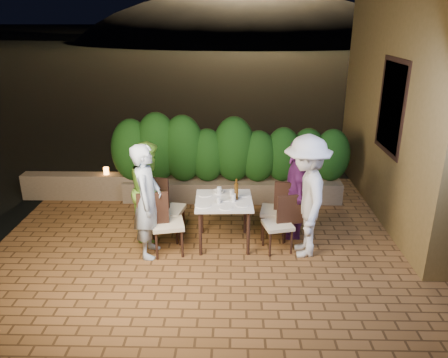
{
  "coord_description": "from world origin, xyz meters",
  "views": [
    {
      "loc": [
        0.21,
        -5.62,
        3.38
      ],
      "look_at": [
        0.08,
        0.62,
        1.05
      ],
      "focal_mm": 35.0,
      "sensor_mm": 36.0,
      "label": 1
    }
  ],
  "objects_px": {
    "chair_left_front": "(168,223)",
    "chair_right_front": "(278,224)",
    "diner_purple": "(296,189)",
    "chair_left_back": "(168,209)",
    "diner_white": "(306,197)",
    "dining_table": "(224,222)",
    "chair_right_back": "(275,210)",
    "diner_blue": "(147,201)",
    "diner_green": "(150,190)",
    "beer_bottle": "(236,189)",
    "parapet_lamp": "(106,171)",
    "bowl": "(218,192)"
  },
  "relations": [
    {
      "from": "chair_left_front",
      "to": "chair_right_front",
      "type": "bearing_deg",
      "value": -8.22
    },
    {
      "from": "diner_purple",
      "to": "chair_left_back",
      "type": "bearing_deg",
      "value": -83.68
    },
    {
      "from": "chair_right_front",
      "to": "diner_white",
      "type": "xyz_separation_m",
      "value": [
        0.38,
        -0.08,
        0.47
      ]
    },
    {
      "from": "dining_table",
      "to": "diner_white",
      "type": "distance_m",
      "value": 1.34
    },
    {
      "from": "chair_right_front",
      "to": "diner_purple",
      "type": "relative_size",
      "value": 0.55
    },
    {
      "from": "diner_purple",
      "to": "chair_left_front",
      "type": "bearing_deg",
      "value": -70.22
    },
    {
      "from": "diner_white",
      "to": "chair_left_back",
      "type": "bearing_deg",
      "value": -102.46
    },
    {
      "from": "chair_right_back",
      "to": "diner_blue",
      "type": "xyz_separation_m",
      "value": [
        -1.92,
        -0.59,
        0.39
      ]
    },
    {
      "from": "chair_right_front",
      "to": "diner_green",
      "type": "relative_size",
      "value": 0.56
    },
    {
      "from": "beer_bottle",
      "to": "diner_green",
      "type": "distance_m",
      "value": 1.4
    },
    {
      "from": "beer_bottle",
      "to": "diner_white",
      "type": "relative_size",
      "value": 0.18
    },
    {
      "from": "dining_table",
      "to": "diner_green",
      "type": "bearing_deg",
      "value": 167.31
    },
    {
      "from": "chair_left_front",
      "to": "diner_purple",
      "type": "xyz_separation_m",
      "value": [
        1.97,
        0.61,
        0.32
      ]
    },
    {
      "from": "chair_left_back",
      "to": "diner_white",
      "type": "relative_size",
      "value": 0.55
    },
    {
      "from": "diner_purple",
      "to": "chair_right_back",
      "type": "bearing_deg",
      "value": -76.49
    },
    {
      "from": "diner_green",
      "to": "diner_purple",
      "type": "height_order",
      "value": "diner_purple"
    },
    {
      "from": "diner_purple",
      "to": "parapet_lamp",
      "type": "xyz_separation_m",
      "value": [
        -3.47,
        1.47,
        -0.24
      ]
    },
    {
      "from": "diner_blue",
      "to": "diner_green",
      "type": "distance_m",
      "value": 0.62
    },
    {
      "from": "beer_bottle",
      "to": "bowl",
      "type": "xyz_separation_m",
      "value": [
        -0.29,
        0.24,
        -0.14
      ]
    },
    {
      "from": "diner_blue",
      "to": "diner_white",
      "type": "relative_size",
      "value": 0.94
    },
    {
      "from": "chair_right_front",
      "to": "chair_left_back",
      "type": "bearing_deg",
      "value": -25.93
    },
    {
      "from": "diner_blue",
      "to": "diner_purple",
      "type": "height_order",
      "value": "diner_blue"
    },
    {
      "from": "beer_bottle",
      "to": "chair_right_back",
      "type": "height_order",
      "value": "beer_bottle"
    },
    {
      "from": "beer_bottle",
      "to": "bowl",
      "type": "distance_m",
      "value": 0.4
    },
    {
      "from": "dining_table",
      "to": "bowl",
      "type": "xyz_separation_m",
      "value": [
        -0.1,
        0.26,
        0.4
      ]
    },
    {
      "from": "dining_table",
      "to": "parapet_lamp",
      "type": "distance_m",
      "value": 2.94
    },
    {
      "from": "chair_left_back",
      "to": "chair_right_back",
      "type": "relative_size",
      "value": 1.07
    },
    {
      "from": "chair_left_front",
      "to": "chair_right_front",
      "type": "height_order",
      "value": "chair_left_front"
    },
    {
      "from": "chair_left_back",
      "to": "chair_right_back",
      "type": "bearing_deg",
      "value": 12.72
    },
    {
      "from": "dining_table",
      "to": "beer_bottle",
      "type": "xyz_separation_m",
      "value": [
        0.19,
        0.02,
        0.54
      ]
    },
    {
      "from": "parapet_lamp",
      "to": "diner_purple",
      "type": "bearing_deg",
      "value": -23.01
    },
    {
      "from": "diner_green",
      "to": "diner_white",
      "type": "relative_size",
      "value": 0.86
    },
    {
      "from": "chair_left_front",
      "to": "chair_left_back",
      "type": "relative_size",
      "value": 0.97
    },
    {
      "from": "beer_bottle",
      "to": "diner_purple",
      "type": "distance_m",
      "value": 1.0
    },
    {
      "from": "diner_blue",
      "to": "diner_green",
      "type": "xyz_separation_m",
      "value": [
        -0.08,
        0.61,
        -0.07
      ]
    },
    {
      "from": "beer_bottle",
      "to": "bowl",
      "type": "height_order",
      "value": "beer_bottle"
    },
    {
      "from": "dining_table",
      "to": "parapet_lamp",
      "type": "relative_size",
      "value": 6.16
    },
    {
      "from": "bowl",
      "to": "dining_table",
      "type": "bearing_deg",
      "value": -69.73
    },
    {
      "from": "diner_purple",
      "to": "parapet_lamp",
      "type": "height_order",
      "value": "diner_purple"
    },
    {
      "from": "diner_green",
      "to": "diner_white",
      "type": "distance_m",
      "value": 2.44
    },
    {
      "from": "chair_right_front",
      "to": "bowl",
      "type": "bearing_deg",
      "value": -39.92
    },
    {
      "from": "beer_bottle",
      "to": "chair_left_back",
      "type": "height_order",
      "value": "beer_bottle"
    },
    {
      "from": "diner_white",
      "to": "chair_left_front",
      "type": "bearing_deg",
      "value": -89.53
    },
    {
      "from": "chair_right_front",
      "to": "diner_green",
      "type": "distance_m",
      "value": 2.08
    },
    {
      "from": "diner_white",
      "to": "chair_right_back",
      "type": "bearing_deg",
      "value": -143.77
    },
    {
      "from": "beer_bottle",
      "to": "diner_blue",
      "type": "distance_m",
      "value": 1.35
    },
    {
      "from": "chair_right_front",
      "to": "diner_white",
      "type": "height_order",
      "value": "diner_white"
    },
    {
      "from": "diner_white",
      "to": "diner_blue",
      "type": "bearing_deg",
      "value": -88.47
    },
    {
      "from": "dining_table",
      "to": "diner_white",
      "type": "relative_size",
      "value": 0.47
    },
    {
      "from": "bowl",
      "to": "chair_right_back",
      "type": "height_order",
      "value": "chair_right_back"
    }
  ]
}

